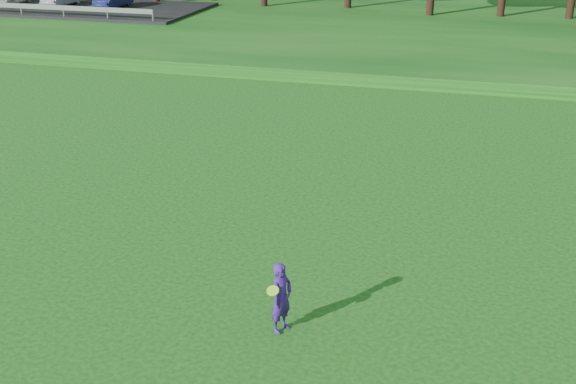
# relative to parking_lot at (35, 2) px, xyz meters

# --- Properties ---
(ground) EXTENTS (140.00, 140.00, 0.00)m
(ground) POSITION_rel_parking_lot_xyz_m (24.05, -32.77, -0.96)
(ground) COLOR #0D4611
(ground) RESTS_ON ground
(berm) EXTENTS (130.00, 30.00, 0.60)m
(berm) POSITION_rel_parking_lot_xyz_m (24.05, 1.23, -0.66)
(berm) COLOR #0D4611
(berm) RESTS_ON ground
(walking_path) EXTENTS (130.00, 1.60, 0.04)m
(walking_path) POSITION_rel_parking_lot_xyz_m (24.05, -12.77, -0.94)
(walking_path) COLOR gray
(walking_path) RESTS_ON ground
(parking_lot) EXTENTS (24.00, 9.00, 1.38)m
(parking_lot) POSITION_rel_parking_lot_xyz_m (0.00, 0.00, 0.00)
(parking_lot) COLOR black
(parking_lot) RESTS_ON berm
(woman) EXTENTS (0.53, 0.72, 1.50)m
(woman) POSITION_rel_parking_lot_xyz_m (28.07, -33.66, -0.22)
(woman) COLOR #3D1C80
(woman) RESTS_ON ground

